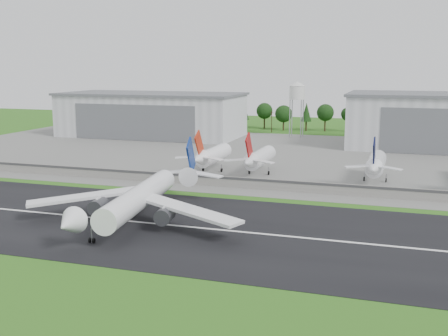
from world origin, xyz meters
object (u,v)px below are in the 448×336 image
(parked_jet_red_b, at_px, (258,158))
(parked_jet_navy, at_px, (376,164))
(main_airliner, at_px, (138,203))
(parked_jet_red_a, at_px, (211,156))

(parked_jet_red_b, relative_size, parked_jet_navy, 1.00)
(main_airliner, xyz_separation_m, parked_jet_red_a, (-4.97, 66.99, 1.24))
(parked_jet_red_a, relative_size, parked_jet_red_b, 1.00)
(main_airliner, distance_m, parked_jet_red_b, 68.12)
(parked_jet_red_b, bearing_deg, parked_jet_red_a, 179.96)
(main_airliner, xyz_separation_m, parked_jet_navy, (51.89, 66.99, 1.23))
(main_airliner, xyz_separation_m, parked_jet_red_b, (12.39, 66.97, 1.16))
(parked_jet_red_a, xyz_separation_m, parked_jet_navy, (56.85, -0.00, -0.01))
(parked_jet_red_a, height_order, parked_jet_red_b, parked_jet_red_a)
(parked_jet_red_a, distance_m, parked_jet_red_b, 17.36)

